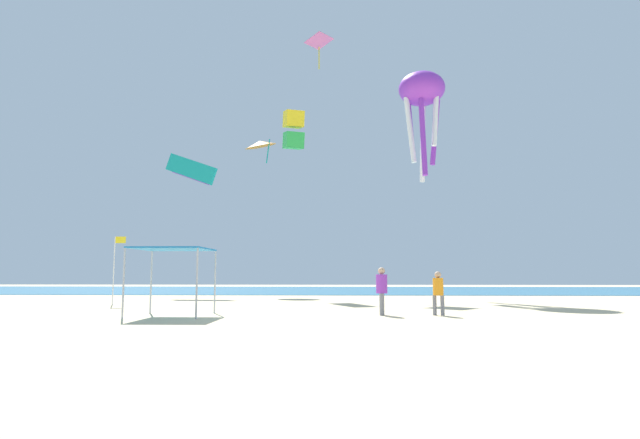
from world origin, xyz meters
The scene contains 11 objects.
ground centered at (0.00, 0.00, -0.05)m, with size 110.00×110.00×0.10m, color beige.
ocean_strip centered at (0.00, 31.42, 0.01)m, with size 110.00×24.66×0.03m, color teal.
canopy_tent centered at (-5.07, 0.55, 2.49)m, with size 2.79×2.82×2.65m.
person_near_tent centered at (5.43, 1.11, 1.02)m, with size 0.44×0.41×1.73m.
person_leftmost centered at (3.20, 1.16, 1.11)m, with size 0.45×0.50×1.89m.
banner_flag centered at (-10.34, 7.18, 2.18)m, with size 0.61×0.06×3.61m.
kite_delta_orange centered at (-5.10, 22.47, 12.63)m, with size 3.78×3.78×2.46m.
kite_diamond_pink centered at (-0.05, 21.61, 21.17)m, with size 2.57×2.57×2.72m.
kite_parafoil_teal centered at (-10.07, 19.43, 9.81)m, with size 4.53×1.76×2.83m.
kite_box_yellow centered at (-1.76, 16.79, 12.16)m, with size 1.74×1.85×2.98m.
kite_octopus_purple centered at (7.36, 14.94, 14.06)m, with size 4.50×4.50×7.55m.
Camera 1 is at (1.43, -19.18, 1.65)m, focal length 28.27 mm.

